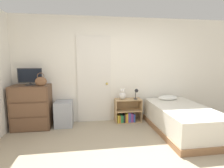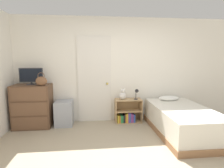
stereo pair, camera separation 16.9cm
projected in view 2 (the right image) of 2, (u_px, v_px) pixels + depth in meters
name	position (u px, v px, depth m)	size (l,w,h in m)	color
wall_back	(113.00, 70.00, 4.35)	(10.00, 0.06, 2.55)	white
door_closed	(94.00, 80.00, 4.28)	(0.81, 0.09, 2.10)	silver
dresser	(33.00, 106.00, 3.97)	(0.81, 0.50, 0.98)	brown
tv	(31.00, 76.00, 3.90)	(0.51, 0.16, 0.38)	#2D2D33
handbag	(41.00, 81.00, 3.76)	(0.24, 0.10, 0.29)	brown
storage_bin	(64.00, 113.00, 4.11)	(0.40, 0.42, 0.58)	#999EA8
bookshelf	(127.00, 113.00, 4.33)	(0.64, 0.32, 0.57)	tan
teddy_bear	(123.00, 95.00, 4.25)	(0.18, 0.18, 0.27)	silver
desk_lamp	(137.00, 92.00, 4.23)	(0.11, 0.11, 0.26)	#262628
bed	(182.00, 120.00, 3.67)	(1.09, 1.87, 0.66)	#996B47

